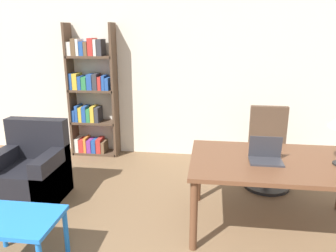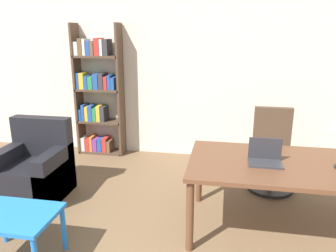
{
  "view_description": "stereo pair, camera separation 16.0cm",
  "coord_description": "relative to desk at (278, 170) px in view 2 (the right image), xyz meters",
  "views": [
    {
      "loc": [
        0.26,
        -0.52,
        1.93
      ],
      "look_at": [
        -0.17,
        2.74,
        0.98
      ],
      "focal_mm": 35.0,
      "sensor_mm": 36.0,
      "label": 1
    },
    {
      "loc": [
        0.42,
        -0.5,
        1.93
      ],
      "look_at": [
        -0.17,
        2.74,
        0.98
      ],
      "focal_mm": 35.0,
      "sensor_mm": 36.0,
      "label": 2
    }
  ],
  "objects": [
    {
      "name": "wall_back",
      "position": [
        -0.94,
        1.99,
        0.7
      ],
      "size": [
        8.0,
        0.06,
        2.7
      ],
      "color": "beige",
      "rests_on": "ground_plane"
    },
    {
      "name": "desk",
      "position": [
        0.0,
        0.0,
        0.0
      ],
      "size": [
        1.71,
        1.04,
        0.73
      ],
      "color": "brown",
      "rests_on": "ground_plane"
    },
    {
      "name": "laptop",
      "position": [
        -0.14,
        -0.03,
        0.13
      ],
      "size": [
        0.31,
        0.22,
        0.23
      ],
      "color": "#2D2D33",
      "rests_on": "desk"
    },
    {
      "name": "office_chair",
      "position": [
        0.07,
        1.01,
        -0.21
      ],
      "size": [
        0.58,
        0.58,
        1.02
      ],
      "color": "black",
      "rests_on": "ground_plane"
    },
    {
      "name": "side_table_blue",
      "position": [
        -2.23,
        -0.88,
        -0.26
      ],
      "size": [
        0.68,
        0.52,
        0.46
      ],
      "color": "blue",
      "rests_on": "ground_plane"
    },
    {
      "name": "armchair",
      "position": [
        -2.75,
        0.24,
        -0.34
      ],
      "size": [
        0.74,
        0.72,
        0.93
      ],
      "color": "black",
      "rests_on": "ground_plane"
    },
    {
      "name": "bookshelf",
      "position": [
        -2.55,
        1.8,
        0.3
      ],
      "size": [
        0.74,
        0.28,
        2.06
      ],
      "color": "#4C3828",
      "rests_on": "ground_plane"
    }
  ]
}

